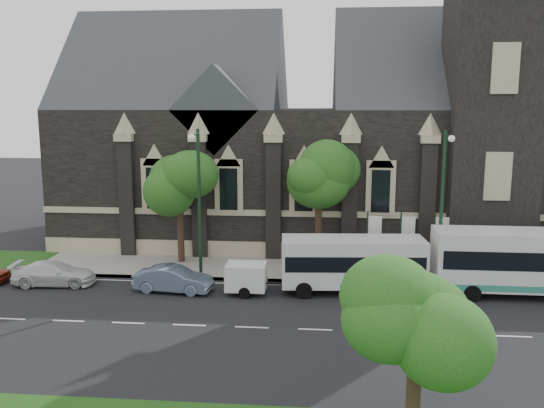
# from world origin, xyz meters

# --- Properties ---
(ground) EXTENTS (160.00, 160.00, 0.00)m
(ground) POSITION_xyz_m (0.00, 0.00, 0.00)
(ground) COLOR black
(ground) RESTS_ON ground
(sidewalk) EXTENTS (80.00, 5.00, 0.15)m
(sidewalk) POSITION_xyz_m (0.00, 9.50, 0.07)
(sidewalk) COLOR gray
(sidewalk) RESTS_ON ground
(museum) EXTENTS (40.00, 17.70, 29.90)m
(museum) POSITION_xyz_m (5.12, 18.78, 8.17)
(museum) COLOR black
(museum) RESTS_ON ground
(tree_park_east) EXTENTS (3.40, 3.40, 6.28)m
(tree_park_east) POSITION_xyz_m (6.18, -9.32, 4.62)
(tree_park_east) COLOR black
(tree_park_east) RESTS_ON ground
(tree_walk_right) EXTENTS (4.08, 4.08, 7.80)m
(tree_walk_right) POSITION_xyz_m (3.21, 10.71, 5.82)
(tree_walk_right) COLOR black
(tree_walk_right) RESTS_ON ground
(tree_walk_left) EXTENTS (3.91, 3.91, 7.64)m
(tree_walk_left) POSITION_xyz_m (-5.80, 10.70, 5.73)
(tree_walk_left) COLOR black
(tree_walk_left) RESTS_ON ground
(street_lamp_near) EXTENTS (0.36, 1.88, 9.00)m
(street_lamp_near) POSITION_xyz_m (10.00, 7.09, 5.11)
(street_lamp_near) COLOR #15311C
(street_lamp_near) RESTS_ON ground
(street_lamp_mid) EXTENTS (0.36, 1.88, 9.00)m
(street_lamp_mid) POSITION_xyz_m (-4.00, 7.09, 5.11)
(street_lamp_mid) COLOR #15311C
(street_lamp_mid) RESTS_ON ground
(banner_flag_left) EXTENTS (0.90, 0.10, 4.00)m
(banner_flag_left) POSITION_xyz_m (6.29, 9.00, 2.38)
(banner_flag_left) COLOR #15311C
(banner_flag_left) RESTS_ON ground
(banner_flag_center) EXTENTS (0.90, 0.10, 4.00)m
(banner_flag_center) POSITION_xyz_m (8.29, 9.00, 2.38)
(banner_flag_center) COLOR #15311C
(banner_flag_center) RESTS_ON ground
(banner_flag_right) EXTENTS (0.90, 0.10, 4.00)m
(banner_flag_right) POSITION_xyz_m (10.29, 9.00, 2.38)
(banner_flag_right) COLOR #15311C
(banner_flag_right) RESTS_ON ground
(shuttle_bus) EXTENTS (8.07, 3.28, 3.05)m
(shuttle_bus) POSITION_xyz_m (5.00, 5.73, 1.76)
(shuttle_bus) COLOR silver
(shuttle_bus) RESTS_ON ground
(box_trailer) EXTENTS (3.19, 1.87, 1.71)m
(box_trailer) POSITION_xyz_m (-0.90, 4.82, 0.97)
(box_trailer) COLOR silver
(box_trailer) RESTS_ON ground
(sedan) EXTENTS (4.52, 1.98, 1.44)m
(sedan) POSITION_xyz_m (-5.03, 4.80, 0.72)
(sedan) COLOR slate
(sedan) RESTS_ON ground
(car_far_white) EXTENTS (4.87, 2.35, 1.37)m
(car_far_white) POSITION_xyz_m (-12.26, 5.36, 0.68)
(car_far_white) COLOR silver
(car_far_white) RESTS_ON ground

